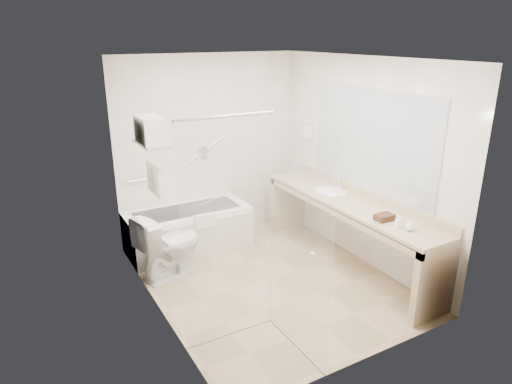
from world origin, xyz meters
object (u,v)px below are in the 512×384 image
vanity_counter (348,217)px  toilet (170,245)px  amenity_basket (384,217)px  bathtub (188,229)px  water_bottle_left (309,177)px

vanity_counter → toilet: vanity_counter is taller
vanity_counter → toilet: (-1.97, 0.83, -0.25)m
vanity_counter → amenity_basket: 0.69m
bathtub → toilet: (-0.45, -0.56, 0.11)m
vanity_counter → amenity_basket: vanity_counter is taller
bathtub → amenity_basket: bearing=-54.4°
toilet → amenity_basket: bearing=-142.7°
bathtub → vanity_counter: (1.52, -1.39, 0.36)m
vanity_counter → amenity_basket: size_ratio=13.55×
vanity_counter → water_bottle_left: size_ratio=14.92×
bathtub → amenity_basket: amenity_basket is taller
vanity_counter → water_bottle_left: bearing=90.4°
vanity_counter → amenity_basket: (-0.07, -0.64, 0.24)m
bathtub → water_bottle_left: water_bottle_left is taller
toilet → amenity_basket: 2.46m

